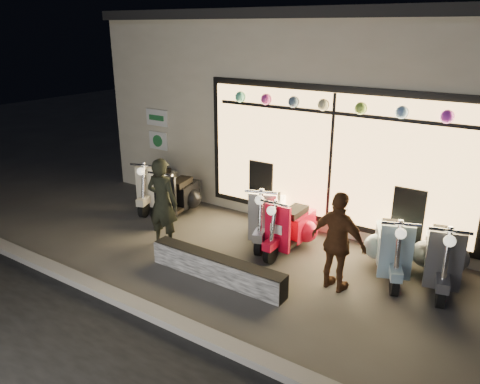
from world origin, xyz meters
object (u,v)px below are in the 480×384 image
object	(u,v)px
scooter_red	(293,226)
man	(163,203)
scooter_silver	(269,214)
woman	(338,242)
graffiti_barrier	(217,268)

from	to	relation	value
scooter_red	man	world-z (taller)	man
scooter_silver	man	size ratio (longest dim) A/B	0.94
woman	graffiti_barrier	bearing A→B (deg)	35.10
scooter_silver	graffiti_barrier	bearing A→B (deg)	-104.25
graffiti_barrier	scooter_red	bearing A→B (deg)	75.35
graffiti_barrier	man	bearing A→B (deg)	163.16
scooter_silver	man	xyz separation A→B (m)	(-1.42, -1.41, 0.38)
graffiti_barrier	man	distance (m)	1.77
scooter_red	graffiti_barrier	bearing A→B (deg)	-103.87
man	scooter_red	bearing A→B (deg)	-157.46
scooter_silver	scooter_red	bearing A→B (deg)	-34.21
graffiti_barrier	woman	world-z (taller)	woman
graffiti_barrier	man	xyz separation A→B (m)	(-1.58, 0.48, 0.64)
scooter_silver	woman	world-z (taller)	woman
scooter_silver	scooter_red	xyz separation A→B (m)	(0.61, -0.16, -0.03)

